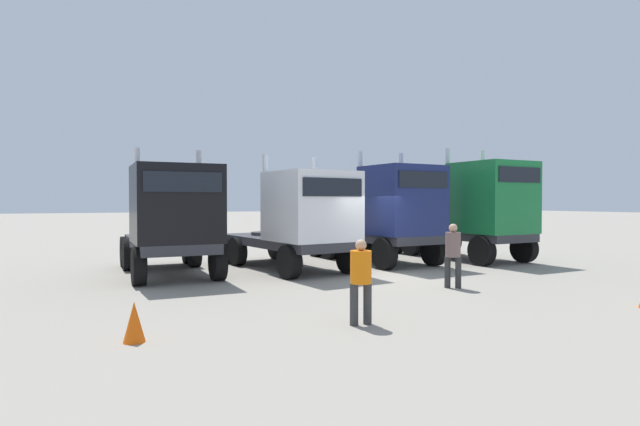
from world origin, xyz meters
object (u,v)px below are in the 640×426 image
at_px(visitor_with_camera, 453,251).
at_px(traffic_cone_mid, 134,322).
at_px(semi_truck_black, 173,219).
at_px(visitor_in_hivis, 361,276).
at_px(semi_truck_green, 480,210).
at_px(semi_truck_navy, 390,214).
at_px(semi_truck_white, 300,220).

relative_size(visitor_with_camera, traffic_cone_mid, 2.56).
relative_size(semi_truck_black, visitor_in_hivis, 3.65).
xyz_separation_m(semi_truck_black, semi_truck_green, (11.54, -0.86, 0.20)).
bearing_deg(semi_truck_navy, visitor_with_camera, -18.71).
distance_m(semi_truck_white, semi_truck_navy, 3.79).
bearing_deg(visitor_in_hivis, visitor_with_camera, -55.81).
bearing_deg(semi_truck_white, visitor_with_camera, 20.01).
bearing_deg(semi_truck_navy, semi_truck_black, -94.51).
distance_m(semi_truck_black, traffic_cone_mid, 7.43).
relative_size(semi_truck_white, visitor_in_hivis, 3.98).
bearing_deg(visitor_with_camera, semi_truck_green, 175.80).
xyz_separation_m(semi_truck_black, visitor_in_hivis, (2.04, -7.67, -0.87)).
relative_size(semi_truck_white, traffic_cone_mid, 9.52).
distance_m(semi_truck_black, visitor_in_hivis, 7.98).
xyz_separation_m(semi_truck_navy, traffic_cone_mid, (-9.71, -6.80, -1.53)).
height_order(semi_truck_white, semi_truck_green, semi_truck_green).
height_order(semi_truck_green, visitor_in_hivis, semi_truck_green).
distance_m(semi_truck_navy, visitor_in_hivis, 9.45).
distance_m(semi_truck_black, semi_truck_navy, 7.79).
bearing_deg(semi_truck_navy, semi_truck_green, 77.48).
relative_size(visitor_in_hivis, visitor_with_camera, 0.93).
xyz_separation_m(semi_truck_green, visitor_in_hivis, (-9.50, -6.80, -1.06)).
distance_m(semi_truck_white, visitor_with_camera, 5.34).
bearing_deg(semi_truck_white, semi_truck_green, 81.27).
xyz_separation_m(semi_truck_navy, semi_truck_green, (3.75, -0.64, 0.13)).
height_order(semi_truck_black, semi_truck_navy, semi_truck_navy).
bearing_deg(visitor_in_hivis, semi_truck_black, 20.12).
height_order(semi_truck_navy, visitor_with_camera, semi_truck_navy).
xyz_separation_m(semi_truck_green, traffic_cone_mid, (-13.46, -6.16, -1.66)).
distance_m(visitor_in_hivis, traffic_cone_mid, 4.06).
relative_size(semi_truck_navy, semi_truck_green, 0.96).
bearing_deg(semi_truck_white, traffic_cone_mid, -48.68).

